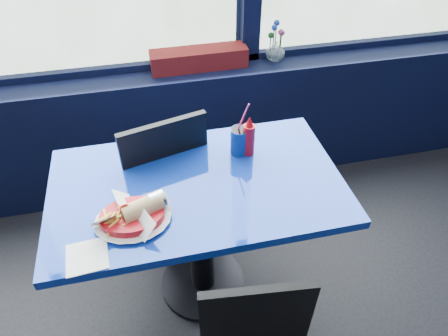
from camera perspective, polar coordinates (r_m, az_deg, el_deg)
window_sill at (r=2.54m, az=-13.61°, el=4.44°), size 5.00×0.26×0.80m
near_table at (r=1.78m, az=-3.62°, el=-6.36°), size 1.20×0.70×0.75m
chair_near_back at (r=2.03m, az=-7.26°, el=-0.79°), size 0.51×0.51×0.92m
planter_box at (r=2.34m, az=-3.60°, el=15.34°), size 0.55×0.14×0.11m
flower_vase at (r=2.43m, az=7.38°, el=16.54°), size 0.11×0.12×0.23m
food_basket at (r=1.51m, az=-12.79°, el=-6.61°), size 0.26×0.26×0.09m
ketchup_bottle at (r=1.74m, az=3.56°, el=4.38°), size 0.05×0.05×0.20m
soda_cup at (r=1.76m, az=2.19°, el=3.98°), size 0.08×0.08×0.26m
napkin at (r=1.48m, az=-18.98°, el=-11.87°), size 0.15×0.15×0.00m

